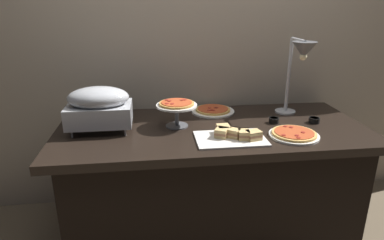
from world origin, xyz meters
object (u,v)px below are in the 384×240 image
Objects in this scene: heat_lamp at (300,58)px; pizza_plate_center at (213,110)px; sandwich_platter at (233,135)px; sauce_cup_far at (274,120)px; sauce_cup_near at (314,120)px; pizza_plate_raised_stand at (177,107)px; chafing_dish at (99,106)px; pizza_plate_front at (294,134)px.

heat_lamp is 0.67m from pizza_plate_center.
sandwich_platter is 0.40m from sauce_cup_far.
heat_lamp is 0.67m from sandwich_platter.
pizza_plate_raised_stand is at bearing 176.93° from sauce_cup_near.
chafing_dish reaches higher than sauce_cup_far.
chafing_dish is 5.48× the size of sauce_cup_near.
pizza_plate_front is 4.52× the size of sauce_cup_far.
pizza_plate_raised_stand is (0.46, 0.01, -0.02)m from chafing_dish.
chafing_dish is 0.73× the size of heat_lamp.
sauce_cup_far is at bearing -1.57° from pizza_plate_raised_stand.
heat_lamp is 2.07× the size of pizza_plate_raised_stand.
chafing_dish is 0.80m from sandwich_platter.
sauce_cup_far is (0.32, 0.23, -0.00)m from sandwich_platter.
heat_lamp is 8.18× the size of sauce_cup_far.
pizza_plate_raised_stand is at bearing 1.08° from chafing_dish.
pizza_plate_center is at bearing 156.50° from heat_lamp.
pizza_plate_front is 0.36m from sandwich_platter.
sauce_cup_far is at bearing 173.32° from sauce_cup_near.
pizza_plate_raised_stand is 3.96× the size of sauce_cup_far.
heat_lamp is 0.49m from pizza_plate_front.
sauce_cup_far reaches higher than pizza_plate_front.
pizza_plate_center is 4.38× the size of sauce_cup_near.
sauce_cup_near is at bearing -26.27° from pizza_plate_center.
sandwich_platter is at bearing -87.52° from pizza_plate_center.
pizza_plate_raised_stand reaches higher than pizza_plate_front.
heat_lamp is 0.40m from sauce_cup_near.
pizza_plate_center is at bearing 19.44° from chafing_dish.
pizza_plate_center is 0.49m from sandwich_platter.
chafing_dish is 1.50× the size of pizza_plate_raised_stand.
heat_lamp reaches higher than sauce_cup_near.
chafing_dish is 0.96× the size of sandwich_platter.
pizza_plate_front is 0.63m from pizza_plate_center.
pizza_plate_raised_stand is 0.40m from sandwich_platter.
sauce_cup_far is at bearing 34.90° from sandwich_platter.
pizza_plate_front and pizza_plate_center have the same top height.
pizza_plate_front is at bearing -81.35° from sauce_cup_far.
pizza_plate_raised_stand is at bearing 140.44° from sandwich_platter.
pizza_plate_front is 0.73× the size of sandwich_platter.
pizza_plate_raised_stand is 3.65× the size of sauce_cup_near.
sauce_cup_far is (1.08, -0.01, -0.13)m from chafing_dish.
heat_lamp reaches higher than pizza_plate_front.
sandwich_platter is (0.02, -0.49, 0.01)m from pizza_plate_center.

